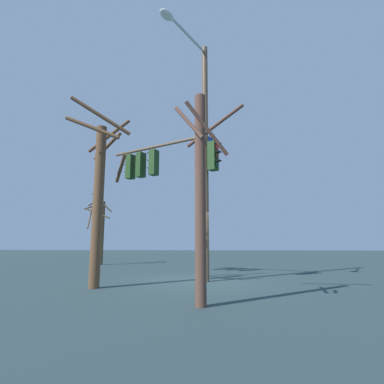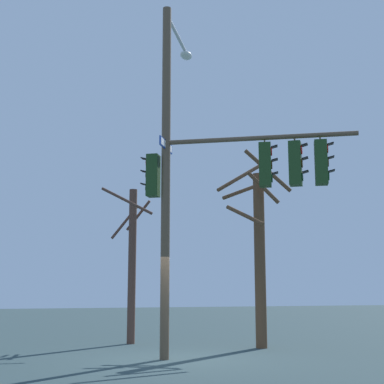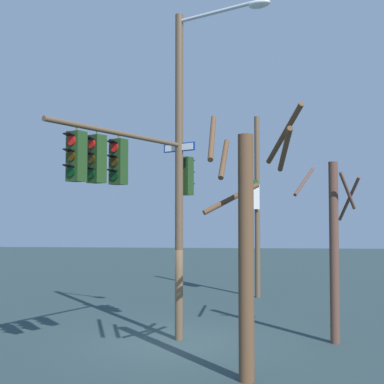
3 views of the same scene
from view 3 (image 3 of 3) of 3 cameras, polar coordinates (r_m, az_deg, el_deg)
The scene contains 5 objects.
ground_plane at distance 14.61m, azimuth -2.20°, elevation -16.38°, with size 80.00×80.00×0.00m, color #293B3E.
main_signal_pole_assembly at distance 13.45m, azimuth -3.93°, elevation 3.84°, with size 4.87×4.98×9.24m.
secondary_pole_assembly at distance 21.80m, azimuth 7.07°, elevation -1.04°, with size 0.72×0.63×7.71m.
bare_tree_across_street at distance 14.58m, azimuth 15.55°, elevation -5.77°, with size 1.76×1.82×4.95m.
bare_tree_corner at distance 10.94m, azimuth 6.14°, elevation -5.26°, with size 1.99×2.13×5.78m.
Camera 3 is at (14.10, 1.59, 3.48)m, focal length 47.74 mm.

